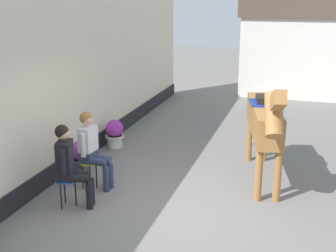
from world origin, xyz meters
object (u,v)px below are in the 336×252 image
at_px(spare_stool_white, 256,127).
at_px(seated_visitor_near, 69,162).
at_px(flower_planter_inner_far, 81,156).
at_px(saddled_horse_center, 265,121).
at_px(seated_visitor_far, 91,146).
at_px(flower_planter_farthest, 115,133).

bearing_deg(spare_stool_white, seated_visitor_near, -121.22).
bearing_deg(spare_stool_white, flower_planter_inner_far, -137.86).
height_order(saddled_horse_center, flower_planter_inner_far, saddled_horse_center).
distance_m(flower_planter_inner_far, spare_stool_white, 4.11).
height_order(saddled_horse_center, spare_stool_white, saddled_horse_center).
height_order(flower_planter_inner_far, spare_stool_white, flower_planter_inner_far).
xyz_separation_m(seated_visitor_near, seated_visitor_far, (-0.00, 0.82, 0.00)).
distance_m(seated_visitor_near, seated_visitor_far, 0.82).
distance_m(seated_visitor_far, flower_planter_inner_far, 0.90).
xyz_separation_m(seated_visitor_near, flower_planter_inner_far, (-0.53, 1.40, -0.44)).
distance_m(saddled_horse_center, spare_stool_white, 2.35).
bearing_deg(flower_planter_inner_far, saddled_horse_center, 9.34).
xyz_separation_m(flower_planter_farthest, spare_stool_white, (3.02, 1.18, 0.07)).
relative_size(saddled_horse_center, flower_planter_inner_far, 4.63).
height_order(flower_planter_farthest, spare_stool_white, flower_planter_farthest).
bearing_deg(seated_visitor_near, saddled_horse_center, 34.34).
xyz_separation_m(seated_visitor_near, spare_stool_white, (2.52, 4.16, -0.38)).
relative_size(seated_visitor_far, flower_planter_farthest, 2.17).
xyz_separation_m(seated_visitor_far, flower_planter_farthest, (-0.49, 2.16, -0.44)).
bearing_deg(saddled_horse_center, flower_planter_farthest, 163.17).
bearing_deg(flower_planter_inner_far, flower_planter_farthest, 88.99).
bearing_deg(spare_stool_white, flower_planter_farthest, -158.66).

